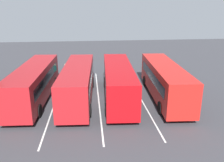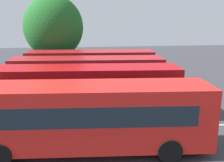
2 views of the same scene
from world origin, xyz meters
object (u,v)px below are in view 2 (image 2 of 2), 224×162
Objects in this scene: bus_far_left at (87,115)px; bus_far_right at (91,67)px; bus_center_right at (88,76)px; depot_tree at (53,27)px; pedestrian at (173,78)px; street_lamp at (69,29)px; bus_center_left at (88,90)px.

bus_far_left is 12.33m from bus_far_right.
bus_far_right is at bearing 90.79° from bus_far_left.
bus_center_right is 1.00× the size of bus_far_right.
bus_center_right is 1.36× the size of depot_tree.
bus_far_right is at bearing -36.80° from pedestrian.
bus_center_right is 1.33× the size of street_lamp.
depot_tree is (-3.26, 8.62, 3.45)m from bus_center_right.
bus_far_left is 12.66m from pedestrian.
street_lamp reaches higher than bus_far_right.
bus_far_left and bus_center_right have the same top height.
pedestrian is at bearing 56.23° from bus_far_left.
pedestrian is at bearing 40.00° from bus_center_left.
pedestrian is 13.40m from depot_tree.
bus_center_right is at bearing -91.81° from bus_far_right.
bus_center_left is at bearing -4.10° from street_lamp.
bus_center_right is (0.15, 3.79, 0.00)m from bus_center_left.
pedestrian is at bearing -14.84° from bus_far_right.
bus_center_left is 13.25m from depot_tree.
street_lamp reaches higher than bus_far_left.
bus_far_right is at bearing -51.38° from depot_tree.
bus_center_right and bus_far_right have the same top height.
bus_center_left is at bearing 91.60° from bus_far_left.
bus_far_right is 1.33× the size of street_lamp.
bus_far_right is 1.36× the size of depot_tree.
pedestrian is at bearing -32.87° from depot_tree.
bus_far_right is 7.46m from pedestrian.
street_lamp is at bearing 105.19° from bus_center_right.
bus_far_left reaches higher than pedestrian.
street_lamp reaches higher than depot_tree.
bus_center_right is 9.84m from depot_tree.
pedestrian is 12.07m from street_lamp.
bus_center_left is at bearing -90.33° from bus_far_right.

